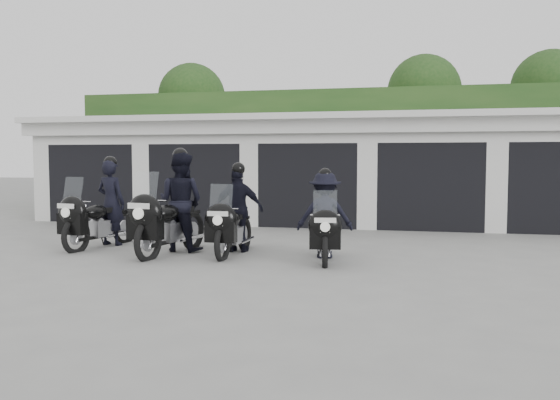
% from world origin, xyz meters
% --- Properties ---
extents(ground, '(80.00, 80.00, 0.00)m').
position_xyz_m(ground, '(0.00, 0.00, 0.00)').
color(ground, gray).
rests_on(ground, ground).
extents(garage_block, '(16.40, 6.80, 2.96)m').
position_xyz_m(garage_block, '(-0.00, 8.06, 1.42)').
color(garage_block, silver).
rests_on(garage_block, ground).
extents(background_vegetation, '(20.00, 3.90, 5.80)m').
position_xyz_m(background_vegetation, '(0.37, 12.92, 2.77)').
color(background_vegetation, '#1C3C16').
rests_on(background_vegetation, ground).
extents(police_bike_a, '(0.92, 2.18, 1.91)m').
position_xyz_m(police_bike_a, '(-3.49, 1.26, 0.76)').
color(police_bike_a, black).
rests_on(police_bike_a, ground).
extents(police_bike_b, '(1.07, 2.37, 2.07)m').
position_xyz_m(police_bike_b, '(-1.74, 0.93, 0.87)').
color(police_bike_b, black).
rests_on(police_bike_b, ground).
extents(police_bike_c, '(0.98, 2.05, 1.79)m').
position_xyz_m(police_bike_c, '(-0.58, 1.11, 0.76)').
color(police_bike_c, black).
rests_on(police_bike_c, ground).
extents(police_bike_d, '(1.08, 1.93, 1.69)m').
position_xyz_m(police_bike_d, '(1.17, 0.84, 0.72)').
color(police_bike_d, black).
rests_on(police_bike_d, ground).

